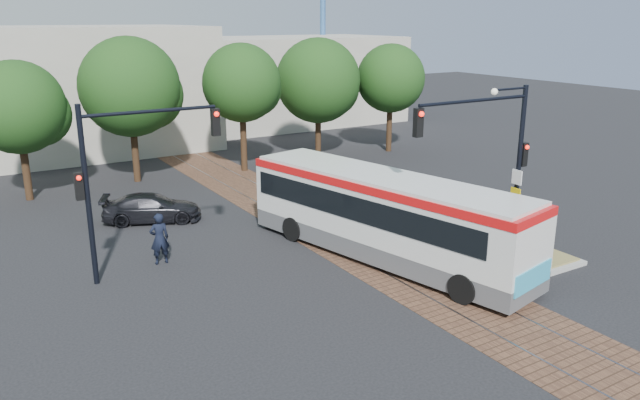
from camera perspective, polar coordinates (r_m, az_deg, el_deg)
The scene contains 10 objects.
ground at distance 22.67m, azimuth 6.88°, elevation -5.95°, with size 120.00×120.00×0.00m, color black.
trackbed at distance 25.70m, azimuth 1.36°, elevation -3.08°, with size 3.60×40.00×0.02m.
tree_row at distance 35.96m, azimuth -7.88°, elevation 10.30°, with size 26.40×5.60×7.67m.
warehouses at distance 47.06m, azimuth -16.01°, elevation 9.97°, with size 40.00×13.00×8.00m.
city_bus at distance 22.75m, azimuth 5.83°, elevation -1.15°, with size 4.99×11.97×3.14m.
traffic_island at distance 25.11m, azimuth 16.89°, elevation -3.51°, with size 2.20×5.20×1.13m.
signal_pole_main at distance 23.48m, azimuth 15.93°, elevation 4.92°, with size 5.49×0.46×6.00m.
signal_pole_left at distance 21.41m, azimuth -17.75°, elevation 2.90°, with size 4.99×0.34×6.00m.
officer at distance 23.09m, azimuth -14.47°, elevation -3.44°, with size 0.69×0.45×1.89m, color black.
parked_car at distance 28.05m, azimuth -15.12°, elevation -0.69°, with size 1.70×4.18×1.21m, color black.
Camera 1 is at (-13.19, -16.33, 8.58)m, focal length 35.00 mm.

